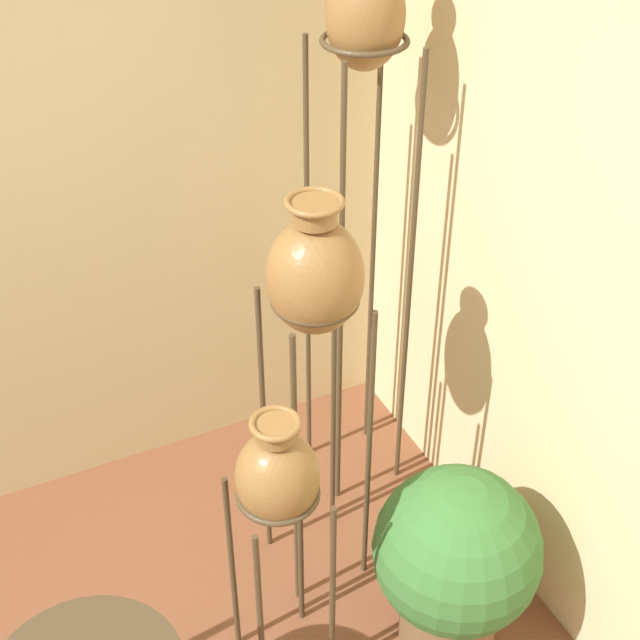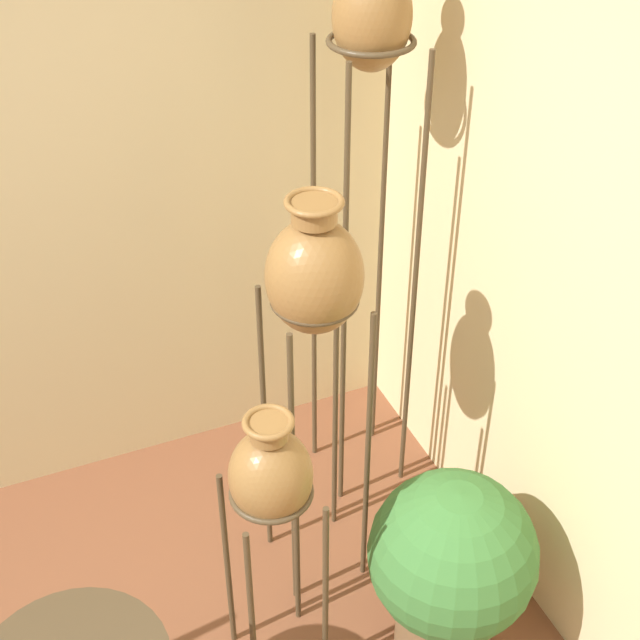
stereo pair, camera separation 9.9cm
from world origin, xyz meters
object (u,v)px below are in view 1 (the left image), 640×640
Objects in this scene: vase_stand_medium at (315,283)px; potted_plant at (455,560)px; vase_stand_short at (278,482)px; vase_stand_tall at (364,48)px.

vase_stand_medium is 2.12× the size of potted_plant.
vase_stand_short is 1.50× the size of potted_plant.
potted_plant is (-0.09, -0.91, -1.42)m from vase_stand_tall.
vase_stand_short is at bearing -131.01° from vase_stand_tall.
vase_stand_medium is at bearing 117.39° from potted_plant.
vase_stand_short is 0.74m from potted_plant.
vase_stand_tall is at bearing 84.31° from potted_plant.
vase_stand_tall reaches higher than potted_plant.
potted_plant is at bearing -16.75° from vase_stand_short.
vase_stand_tall reaches higher than vase_stand_short.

